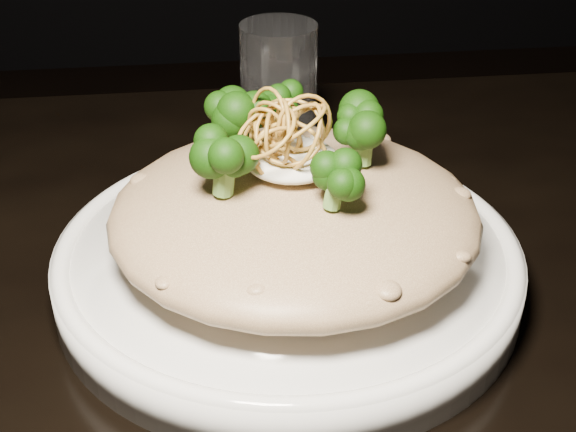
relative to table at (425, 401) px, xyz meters
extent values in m
cube|color=black|center=(0.00, 0.00, 0.06)|extent=(1.10, 0.80, 0.04)
cylinder|color=white|center=(-0.09, 0.04, 0.10)|extent=(0.31, 0.31, 0.03)
ellipsoid|color=brown|center=(-0.09, 0.04, 0.14)|extent=(0.24, 0.24, 0.05)
ellipsoid|color=white|center=(-0.09, 0.05, 0.18)|extent=(0.06, 0.06, 0.02)
cylinder|color=silver|center=(-0.08, 0.25, 0.14)|extent=(0.08, 0.08, 0.12)
camera|label=1|loc=(-0.15, -0.41, 0.41)|focal=50.00mm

